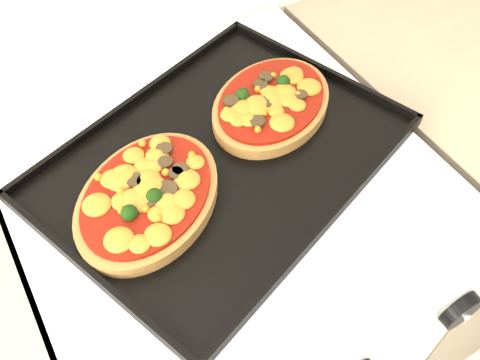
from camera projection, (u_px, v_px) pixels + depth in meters
stove at (225, 304)px, 1.13m from camera, size 0.60×0.60×0.91m
knob_right at (461, 310)px, 0.69m from camera, size 0.06×0.02×0.06m
baking_tray at (223, 156)px, 0.77m from camera, size 0.60×0.52×0.02m
pizza_left at (147, 196)px, 0.71m from camera, size 0.29×0.28×0.03m
pizza_right at (271, 102)px, 0.82m from camera, size 0.27×0.25×0.03m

